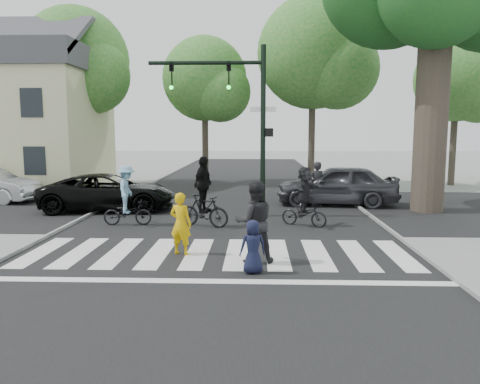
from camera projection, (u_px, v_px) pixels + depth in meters
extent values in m
plane|color=gray|center=(214.00, 265.00, 10.75)|extent=(120.00, 120.00, 0.00)
cube|color=black|center=(227.00, 222.00, 15.70)|extent=(10.00, 70.00, 0.01)
cube|color=black|center=(232.00, 208.00, 18.68)|extent=(70.00, 10.00, 0.01)
cube|color=gray|center=(79.00, 220.00, 15.87)|extent=(0.10, 70.00, 0.10)
cube|color=gray|center=(379.00, 222.00, 15.52)|extent=(0.10, 70.00, 0.10)
cube|color=silver|center=(41.00, 252.00, 11.89)|extent=(0.55, 3.00, 0.01)
cube|color=silver|center=(80.00, 252.00, 11.86)|extent=(0.55, 3.00, 0.01)
cube|color=silver|center=(119.00, 252.00, 11.83)|extent=(0.55, 3.00, 0.01)
cube|color=silver|center=(158.00, 253.00, 11.79)|extent=(0.55, 3.00, 0.01)
cube|color=silver|center=(198.00, 253.00, 11.76)|extent=(0.55, 3.00, 0.01)
cube|color=silver|center=(237.00, 253.00, 11.72)|extent=(0.55, 3.00, 0.01)
cube|color=silver|center=(277.00, 254.00, 11.69)|extent=(0.55, 3.00, 0.01)
cube|color=silver|center=(317.00, 254.00, 11.65)|extent=(0.55, 3.00, 0.01)
cube|color=silver|center=(358.00, 254.00, 11.62)|extent=(0.55, 3.00, 0.01)
cube|color=silver|center=(398.00, 255.00, 11.59)|extent=(0.55, 3.00, 0.01)
cube|color=silver|center=(209.00, 281.00, 9.56)|extent=(10.00, 0.30, 0.01)
cylinder|color=black|center=(263.00, 132.00, 16.46)|extent=(0.18, 0.18, 6.00)
cylinder|color=black|center=(206.00, 63.00, 16.21)|extent=(4.00, 0.14, 0.14)
imported|color=black|center=(229.00, 76.00, 16.24)|extent=(0.16, 0.20, 1.00)
sphere|color=#19E533|center=(229.00, 87.00, 16.18)|extent=(0.14, 0.14, 0.14)
imported|color=black|center=(172.00, 76.00, 16.31)|extent=(0.16, 0.20, 1.00)
sphere|color=#19E533|center=(171.00, 88.00, 16.25)|extent=(0.14, 0.14, 0.14)
cube|color=black|center=(269.00, 132.00, 16.45)|extent=(0.28, 0.18, 0.30)
cube|color=#FF660C|center=(272.00, 132.00, 16.45)|extent=(0.02, 0.14, 0.20)
cube|color=white|center=(263.00, 109.00, 16.35)|extent=(0.90, 0.04, 0.18)
cylinder|color=brown|center=(431.00, 119.00, 17.47)|extent=(1.20, 1.20, 7.00)
cylinder|color=brown|center=(446.00, 35.00, 16.86)|extent=(1.29, 1.74, 2.93)
sphere|color=#247829|center=(4.00, 86.00, 25.75)|extent=(3.64, 3.64, 3.64)
cylinder|color=brown|center=(79.00, 128.00, 26.19)|extent=(0.36, 0.36, 6.44)
sphere|color=#247829|center=(76.00, 60.00, 25.71)|extent=(5.80, 5.80, 5.80)
sphere|color=#247829|center=(92.00, 75.00, 24.93)|extent=(4.06, 4.06, 4.06)
cylinder|color=brown|center=(205.00, 135.00, 27.10)|extent=(0.36, 0.36, 5.60)
sphere|color=#247829|center=(205.00, 79.00, 26.68)|extent=(4.80, 4.80, 4.80)
sphere|color=#247829|center=(221.00, 92.00, 26.04)|extent=(3.36, 3.36, 3.36)
cylinder|color=brown|center=(312.00, 125.00, 25.53)|extent=(0.36, 0.36, 6.72)
sphere|color=#247829|center=(313.00, 53.00, 25.03)|extent=(6.00, 6.00, 6.00)
sphere|color=#247829|center=(338.00, 69.00, 24.22)|extent=(4.20, 4.20, 4.20)
cylinder|color=brown|center=(453.00, 137.00, 26.13)|extent=(0.36, 0.36, 5.46)
sphere|color=#247829|center=(457.00, 80.00, 25.72)|extent=(4.60, 4.60, 4.60)
sphere|color=#247829|center=(479.00, 93.00, 25.11)|extent=(3.22, 3.22, 3.22)
cube|color=beige|center=(20.00, 132.00, 24.62)|extent=(8.00, 7.00, 6.00)
cube|color=#47474C|center=(16.00, 62.00, 24.15)|extent=(8.40, 7.40, 1.20)
cube|color=#47474C|center=(32.00, 48.00, 25.85)|extent=(8.40, 3.69, 2.44)
cube|color=black|center=(35.00, 161.00, 21.22)|extent=(1.00, 0.06, 1.30)
cube|color=black|center=(31.00, 103.00, 20.88)|extent=(1.00, 0.06, 1.30)
cube|color=gray|center=(14.00, 190.00, 21.15)|extent=(2.00, 1.20, 0.80)
imported|color=#D8A807|center=(181.00, 224.00, 11.56)|extent=(0.66, 0.54, 1.56)
imported|color=black|center=(253.00, 247.00, 10.05)|extent=(0.65, 0.51, 1.17)
imported|color=black|center=(254.00, 222.00, 10.85)|extent=(1.04, 0.87, 1.93)
imported|color=black|center=(128.00, 213.00, 15.20)|extent=(1.58, 0.65, 0.81)
imported|color=#72A3BF|center=(127.00, 189.00, 15.10)|extent=(0.65, 1.04, 1.55)
imported|color=black|center=(203.00, 211.00, 14.93)|extent=(1.79, 1.05, 1.04)
imported|color=black|center=(203.00, 185.00, 14.82)|extent=(0.77, 1.14, 1.80)
imported|color=black|center=(304.00, 214.00, 15.04)|extent=(1.60, 1.18, 0.80)
imported|color=black|center=(305.00, 190.00, 14.94)|extent=(1.07, 1.47, 1.54)
imported|color=black|center=(109.00, 192.00, 17.98)|extent=(5.33, 2.86, 1.42)
imported|color=#35353A|center=(337.00, 185.00, 19.27)|extent=(5.09, 2.45, 1.68)
imported|color=black|center=(316.00, 184.00, 18.79)|extent=(0.76, 0.59, 1.84)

